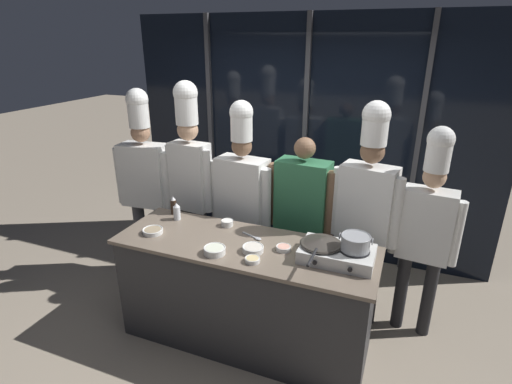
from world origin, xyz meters
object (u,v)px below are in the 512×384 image
at_px(prep_bowl_mushrooms, 153,231).
at_px(chef_line, 242,192).
at_px(stock_pot, 356,242).
at_px(prep_bowl_shrimp, 284,248).
at_px(serving_spoon_slotted, 255,237).
at_px(squeeze_bottle_soy, 174,205).
at_px(frying_pan, 321,241).
at_px(prep_bowl_ginger, 252,259).
at_px(prep_bowl_rice, 227,223).
at_px(chef_pastry, 367,203).
at_px(prep_bowl_onion, 253,248).
at_px(chef_head, 145,175).
at_px(portable_stove, 337,254).
at_px(prep_bowl_bean_sprouts, 215,250).
at_px(chef_apprentice, 427,223).
at_px(chef_sous, 190,169).
at_px(squeeze_bottle_clear, 177,212).
at_px(person_guest, 302,208).

xyz_separation_m(prep_bowl_mushrooms, chef_line, (0.48, 0.77, 0.14)).
bearing_deg(prep_bowl_mushrooms, stock_pot, 4.97).
height_order(prep_bowl_shrimp, serving_spoon_slotted, prep_bowl_shrimp).
xyz_separation_m(squeeze_bottle_soy, serving_spoon_slotted, (0.87, -0.17, -0.08)).
bearing_deg(frying_pan, chef_line, 145.08).
distance_m(prep_bowl_ginger, prep_bowl_rice, 0.63).
bearing_deg(chef_pastry, frying_pan, 80.07).
bearing_deg(prep_bowl_shrimp, prep_bowl_rice, 159.20).
bearing_deg(prep_bowl_mushrooms, squeeze_bottle_soy, 97.22).
bearing_deg(prep_bowl_onion, serving_spoon_slotted, 107.92).
bearing_deg(stock_pot, squeeze_bottle_soy, 171.16).
height_order(frying_pan, chef_head, chef_head).
height_order(frying_pan, squeeze_bottle_soy, squeeze_bottle_soy).
xyz_separation_m(portable_stove, prep_bowl_onion, (-0.62, -0.11, -0.03)).
relative_size(prep_bowl_bean_sprouts, chef_apprentice, 0.09).
relative_size(prep_bowl_onion, chef_sous, 0.08).
relative_size(prep_bowl_shrimp, chef_head, 0.06).
height_order(prep_bowl_mushrooms, chef_sous, chef_sous).
relative_size(serving_spoon_slotted, chef_head, 0.10).
xyz_separation_m(serving_spoon_slotted, chef_line, (-0.35, 0.54, 0.15)).
distance_m(stock_pot, serving_spoon_slotted, 0.82).
height_order(prep_bowl_mushrooms, chef_head, chef_head).
relative_size(prep_bowl_rice, chef_apprentice, 0.06).
bearing_deg(squeeze_bottle_clear, portable_stove, -6.41).
height_order(prep_bowl_bean_sprouts, chef_head, chef_head).
height_order(prep_bowl_onion, chef_pastry, chef_pastry).
height_order(prep_bowl_bean_sprouts, chef_pastry, chef_pastry).
xyz_separation_m(prep_bowl_rice, chef_head, (-1.13, 0.40, 0.16)).
height_order(prep_bowl_ginger, prep_bowl_onion, prep_bowl_onion).
distance_m(portable_stove, squeeze_bottle_soy, 1.58).
bearing_deg(prep_bowl_ginger, prep_bowl_shrimp, 57.56).
height_order(squeeze_bottle_soy, chef_line, chef_line).
height_order(chef_head, chef_apprentice, chef_head).
bearing_deg(chef_sous, serving_spoon_slotted, 153.97).
relative_size(frying_pan, prep_bowl_bean_sprouts, 3.24).
height_order(prep_bowl_onion, person_guest, person_guest).
relative_size(prep_bowl_mushrooms, serving_spoon_slotted, 0.85).
height_order(prep_bowl_rice, person_guest, person_guest).
bearing_deg(chef_line, prep_bowl_rice, 101.41).
bearing_deg(chef_head, chef_pastry, 174.92).
height_order(stock_pot, person_guest, person_guest).
distance_m(portable_stove, chef_line, 1.21).
height_order(portable_stove, chef_head, chef_head).
distance_m(prep_bowl_bean_sprouts, prep_bowl_ginger, 0.31).
bearing_deg(squeeze_bottle_soy, chef_line, 34.69).
height_order(prep_bowl_ginger, chef_pastry, chef_pastry).
bearing_deg(chef_apprentice, chef_head, 6.29).
bearing_deg(prep_bowl_bean_sprouts, stock_pot, 14.14).
bearing_deg(prep_bowl_shrimp, chef_head, 160.14).
relative_size(prep_bowl_onion, person_guest, 0.10).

